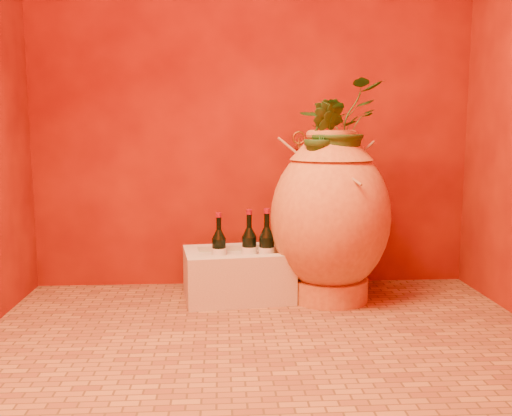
{
  "coord_description": "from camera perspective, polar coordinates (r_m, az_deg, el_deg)",
  "views": [
    {
      "loc": [
        -0.18,
        -2.28,
        0.91
      ],
      "look_at": [
        -0.02,
        0.35,
        0.54
      ],
      "focal_mm": 40.0,
      "sensor_mm": 36.0,
      "label": 1
    }
  ],
  "objects": [
    {
      "name": "floor",
      "position": [
        2.46,
        1.02,
        -13.68
      ],
      "size": [
        2.5,
        2.5,
        0.0
      ],
      "primitive_type": "plane",
      "color": "#945C30",
      "rests_on": "ground"
    },
    {
      "name": "wall_back",
      "position": [
        3.3,
        -0.32,
        13.92
      ],
      "size": [
        2.5,
        0.02,
        2.5
      ],
      "primitive_type": "cube",
      "color": "#630C05",
      "rests_on": "ground"
    },
    {
      "name": "amphora",
      "position": [
        3.02,
        7.42,
        -0.86
      ],
      "size": [
        0.72,
        0.72,
        0.9
      ],
      "rotation": [
        0.0,
        0.0,
        -0.15
      ],
      "color": "#C98238",
      "rests_on": "floor"
    },
    {
      "name": "stone_basin",
      "position": [
        3.08,
        -1.81,
        -6.76
      ],
      "size": [
        0.6,
        0.45,
        0.26
      ],
      "rotation": [
        0.0,
        0.0,
        0.13
      ],
      "color": "beige",
      "rests_on": "floor"
    },
    {
      "name": "wine_bottle_a",
      "position": [
        3.07,
        -0.68,
        -4.16
      ],
      "size": [
        0.08,
        0.08,
        0.34
      ],
      "color": "black",
      "rests_on": "stone_basin"
    },
    {
      "name": "wine_bottle_b",
      "position": [
        3.07,
        -3.72,
        -4.27
      ],
      "size": [
        0.08,
        0.08,
        0.32
      ],
      "color": "black",
      "rests_on": "stone_basin"
    },
    {
      "name": "wine_bottle_c",
      "position": [
        3.03,
        1.08,
        -4.22
      ],
      "size": [
        0.08,
        0.08,
        0.35
      ],
      "color": "black",
      "rests_on": "stone_basin"
    },
    {
      "name": "wall_tap",
      "position": [
        3.22,
        4.35,
        6.23
      ],
      "size": [
        0.08,
        0.16,
        0.18
      ],
      "color": "olive",
      "rests_on": "wall_back"
    },
    {
      "name": "plant_main",
      "position": [
        2.99,
        8.15,
        8.03
      ],
      "size": [
        0.56,
        0.55,
        0.47
      ],
      "primitive_type": "imported",
      "rotation": [
        0.0,
        0.0,
        0.64
      ],
      "color": "#244F1C",
      "rests_on": "amphora"
    },
    {
      "name": "plant_side",
      "position": [
        2.89,
        6.72,
        7.27
      ],
      "size": [
        0.24,
        0.22,
        0.35
      ],
      "primitive_type": "imported",
      "rotation": [
        0.0,
        0.0,
        -0.37
      ],
      "color": "#244F1C",
      "rests_on": "amphora"
    }
  ]
}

